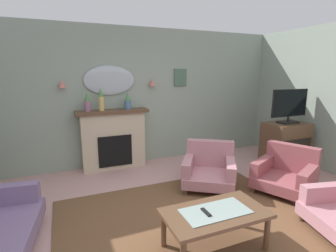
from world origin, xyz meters
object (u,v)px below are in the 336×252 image
Objects in this scene: fireplace at (114,140)px; framed_picture at (180,78)px; wall_mirror at (110,80)px; mantel_vase_centre at (128,102)px; tv_flatscreen at (290,105)px; wall_sconce_left at (62,84)px; wall_sconce_right at (152,82)px; armchair_near_fireplace at (286,172)px; mantel_vase_left at (87,102)px; tv_cabinet at (285,145)px; mantel_vase_right at (101,99)px; coffee_table at (215,216)px; tv_remote at (206,212)px; armchair_beside_couch at (209,168)px.

fireplace is 3.78× the size of framed_picture.
mantel_vase_centre is at bearing -29.54° from wall_mirror.
wall_sconce_left is at bearing 160.85° from tv_flatscreen.
armchair_near_fireplace is (1.48, -2.16, -1.35)m from wall_sconce_right.
mantel_vase_centre is 3.09m from tv_flatscreen.
wall_mirror is 2.67× the size of framed_picture.
wall_sconce_left is 1.00× the size of wall_sconce_right.
wall_mirror reaches higher than tv_flatscreen.
fireplace is 0.89m from mantel_vase_left.
wall_mirror is at bearing 155.72° from tv_cabinet.
armchair_near_fireplace is at bearing -135.05° from tv_cabinet.
wall_sconce_right is at bearing -174.73° from framed_picture.
mantel_vase_left is at bearing 180.00° from mantel_vase_right.
coffee_table is at bearing -75.76° from mantel_vase_right.
mantel_vase_centre is 0.92× the size of framed_picture.
wall_sconce_left is at bearing 145.83° from armchair_near_fireplace.
armchair_near_fireplace is at bearing 21.30° from tv_remote.
wall_sconce_right is at bearing 81.13° from tv_remote.
armchair_near_fireplace is (1.93, 0.75, -0.15)m from tv_remote.
coffee_table is 3.04m from tv_cabinet.
coffee_table is (-0.99, -2.97, -1.37)m from framed_picture.
tv_remote is at bearing -66.81° from wall_sconce_left.
mantel_vase_left is at bearing -174.73° from framed_picture.
mantel_vase_centre is at bearing 155.95° from tv_flatscreen.
framed_picture reaches higher than mantel_vase_right.
tv_cabinet is (1.62, -1.42, -1.30)m from framed_picture.
mantel_vase_left is 2.53× the size of wall_sconce_left.
fireplace is 1.26× the size of armchair_near_fireplace.
tv_flatscreen is at bearing -19.15° from wall_sconce_left.
tv_remote is at bearing -88.03° from mantel_vase_centre.
wall_mirror reaches higher than mantel_vase_centre.
armchair_beside_couch is (0.79, 1.40, -0.08)m from coffee_table.
wall_sconce_right is (0.85, 0.09, 1.09)m from fireplace.
wall_sconce_right is at bearing -3.37° from wall_mirror.
fireplace is at bearing 3.60° from mantel_vase_left.
armchair_near_fireplace is at bearing -38.86° from mantel_vase_right.
fireplace is 0.79m from mantel_vase_centre.
coffee_table is 0.98× the size of armchair_beside_couch.
mantel_vase_left is 0.33× the size of armchair_near_fireplace.
fireplace is at bearing -6.16° from wall_sconce_left.
wall_sconce_right is 0.12× the size of armchair_beside_couch.
armchair_near_fireplace is at bearing -69.55° from framed_picture.
tv_cabinet is 0.80m from tv_flatscreen.
coffee_table is 1.31× the size of tv_flatscreen.
tv_flatscreen is (2.73, 1.53, 0.79)m from tv_remote.
armchair_beside_couch is 1.25× the size of tv_cabinet.
wall_sconce_left reaches higher than tv_remote.
tv_cabinet is at bearing -20.45° from mantel_vase_right.
tv_flatscreen reaches higher than tv_remote.
mantel_vase_right is at bearing 137.06° from armchair_beside_couch.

